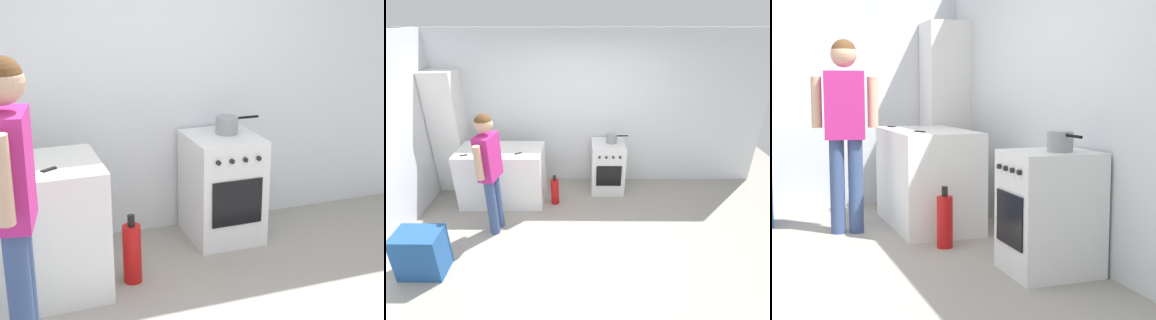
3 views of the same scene
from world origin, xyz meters
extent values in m
plane|color=gray|center=(0.00, 0.00, 0.00)|extent=(8.00, 8.00, 0.00)
cube|color=silver|center=(0.00, 1.95, 1.30)|extent=(6.00, 0.10, 2.60)
cube|color=silver|center=(-2.60, 0.40, 1.30)|extent=(0.10, 3.10, 2.60)
cube|color=white|center=(-1.35, 1.20, 0.45)|extent=(1.30, 0.70, 0.90)
cube|color=white|center=(0.35, 1.58, 0.42)|extent=(0.54, 0.60, 0.85)
cube|color=black|center=(0.35, 1.27, 0.40)|extent=(0.41, 0.01, 0.36)
cylinder|color=black|center=(0.23, 1.46, 0.85)|extent=(0.17, 0.17, 0.01)
cylinder|color=black|center=(0.47, 1.46, 0.85)|extent=(0.17, 0.17, 0.01)
cylinder|color=black|center=(0.23, 1.70, 0.85)|extent=(0.17, 0.17, 0.01)
cylinder|color=black|center=(0.47, 1.70, 0.85)|extent=(0.17, 0.17, 0.01)
cylinder|color=black|center=(0.19, 1.26, 0.74)|extent=(0.04, 0.02, 0.04)
cylinder|color=black|center=(0.30, 1.26, 0.74)|extent=(0.04, 0.02, 0.04)
cylinder|color=black|center=(0.40, 1.26, 0.74)|extent=(0.04, 0.02, 0.04)
cylinder|color=black|center=(0.51, 1.26, 0.74)|extent=(0.04, 0.02, 0.04)
cylinder|color=gray|center=(0.40, 1.62, 0.92)|extent=(0.18, 0.18, 0.14)
cylinder|color=black|center=(0.58, 1.62, 0.97)|extent=(0.18, 0.02, 0.02)
cube|color=silver|center=(-1.69, 1.03, 0.90)|extent=(0.20, 0.11, 0.01)
cube|color=black|center=(-1.83, 0.97, 0.91)|extent=(0.11, 0.07, 0.01)
cube|color=silver|center=(-1.15, 0.98, 0.90)|extent=(0.14, 0.10, 0.01)
cube|color=black|center=(-1.04, 1.04, 0.91)|extent=(0.11, 0.08, 0.01)
cylinder|color=#384C7A|center=(-1.31, 0.36, 0.42)|extent=(0.13, 0.13, 0.84)
cylinder|color=#384C7A|center=(-1.27, 0.52, 0.42)|extent=(0.13, 0.13, 0.84)
cube|color=#B7267A|center=(-1.29, 0.44, 1.13)|extent=(0.26, 0.37, 0.59)
cylinder|color=tan|center=(-1.34, 0.20, 1.16)|extent=(0.09, 0.09, 0.44)
cylinder|color=tan|center=(-1.24, 0.67, 1.16)|extent=(0.09, 0.09, 0.44)
sphere|color=tan|center=(-1.29, 0.44, 1.57)|extent=(0.23, 0.23, 0.23)
sphere|color=brown|center=(-1.29, 0.44, 1.59)|extent=(0.22, 0.22, 0.22)
cylinder|color=red|center=(-0.52, 1.10, 0.21)|extent=(0.13, 0.13, 0.42)
cylinder|color=black|center=(-0.52, 1.10, 0.46)|extent=(0.05, 0.05, 0.08)
cube|color=white|center=(-2.30, 1.68, 1.00)|extent=(0.48, 0.44, 2.00)
camera|label=1|loc=(-1.39, -2.48, 2.09)|focal=55.00mm
camera|label=2|loc=(-0.12, -2.99, 2.74)|focal=28.00mm
camera|label=3|loc=(3.89, -0.33, 1.26)|focal=55.00mm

